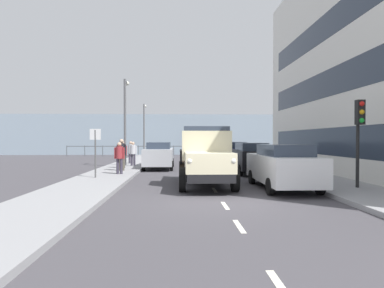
# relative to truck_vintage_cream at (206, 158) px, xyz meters

# --- Properties ---
(ground_plane) EXTENTS (80.00, 80.00, 0.00)m
(ground_plane) POSITION_rel_truck_vintage_cream_xyz_m (-0.25, -5.30, -1.18)
(ground_plane) COLOR #423F44
(sidewalk_left) EXTENTS (2.70, 38.55, 0.15)m
(sidewalk_left) POSITION_rel_truck_vintage_cream_xyz_m (-5.20, -5.30, -1.10)
(sidewalk_left) COLOR gray
(sidewalk_left) RESTS_ON ground_plane
(sidewalk_right) EXTENTS (2.70, 38.55, 0.15)m
(sidewalk_right) POSITION_rel_truck_vintage_cream_xyz_m (4.70, -5.30, -1.10)
(sidewalk_right) COLOR gray
(sidewalk_right) RESTS_ON ground_plane
(road_centreline_markings) EXTENTS (0.12, 33.83, 0.01)m
(road_centreline_markings) POSITION_rel_truck_vintage_cream_xyz_m (-0.25, -4.43, -1.17)
(road_centreline_markings) COLOR silver
(road_centreline_markings) RESTS_ON ground_plane
(sea_horizon) EXTENTS (80.00, 0.80, 5.00)m
(sea_horizon) POSITION_rel_truck_vintage_cream_xyz_m (-0.25, -27.58, 1.32)
(sea_horizon) COLOR #8C9EAD
(sea_horizon) RESTS_ON ground_plane
(seawall_railing) EXTENTS (28.08, 0.08, 1.20)m
(seawall_railing) POSITION_rel_truck_vintage_cream_xyz_m (-0.25, -23.98, -0.26)
(seawall_railing) COLOR #4C5156
(seawall_railing) RESTS_ON ground_plane
(truck_vintage_cream) EXTENTS (2.17, 5.64, 2.43)m
(truck_vintage_cream) POSITION_rel_truck_vintage_cream_xyz_m (0.00, 0.00, 0.00)
(truck_vintage_cream) COLOR black
(truck_vintage_cream) RESTS_ON ground_plane
(car_white_kerbside_near) EXTENTS (1.92, 4.57, 1.72)m
(car_white_kerbside_near) POSITION_rel_truck_vintage_cream_xyz_m (-2.90, 0.75, -0.28)
(car_white_kerbside_near) COLOR white
(car_white_kerbside_near) RESTS_ON ground_plane
(car_black_kerbside_1) EXTENTS (1.80, 4.20, 1.72)m
(car_black_kerbside_1) POSITION_rel_truck_vintage_cream_xyz_m (-2.90, -4.97, -0.28)
(car_black_kerbside_1) COLOR black
(car_black_kerbside_1) RESTS_ON ground_plane
(car_navy_kerbside_2) EXTENTS (1.75, 4.49, 1.72)m
(car_navy_kerbside_2) POSITION_rel_truck_vintage_cream_xyz_m (-2.90, -10.56, -0.28)
(car_navy_kerbside_2) COLOR navy
(car_navy_kerbside_2) RESTS_ON ground_plane
(car_silver_oppositeside_0) EXTENTS (1.86, 4.54, 1.72)m
(car_silver_oppositeside_0) POSITION_rel_truck_vintage_cream_xyz_m (2.40, -8.10, -0.28)
(car_silver_oppositeside_0) COLOR #B7BABF
(car_silver_oppositeside_0) RESTS_ON ground_plane
(pedestrian_in_dark_coat) EXTENTS (0.53, 0.34, 1.62)m
(pedestrian_in_dark_coat) POSITION_rel_truck_vintage_cream_xyz_m (4.13, -3.56, -0.08)
(pedestrian_in_dark_coat) COLOR #383342
(pedestrian_in_dark_coat) RESTS_ON sidewalk_right
(pedestrian_strolling) EXTENTS (0.53, 0.34, 1.78)m
(pedestrian_strolling) POSITION_rel_truck_vintage_cream_xyz_m (4.33, -5.32, 0.02)
(pedestrian_strolling) COLOR #4C473D
(pedestrian_strolling) RESTS_ON sidewalk_right
(pedestrian_near_railing) EXTENTS (0.53, 0.34, 1.64)m
(pedestrian_near_railing) POSITION_rel_truck_vintage_cream_xyz_m (4.57, -7.00, -0.07)
(pedestrian_near_railing) COLOR #4C473D
(pedestrian_near_railing) RESTS_ON sidewalk_right
(pedestrian_by_lamp) EXTENTS (0.53, 0.34, 1.60)m
(pedestrian_by_lamp) POSITION_rel_truck_vintage_cream_xyz_m (4.19, -8.83, -0.09)
(pedestrian_by_lamp) COLOR #383342
(pedestrian_by_lamp) RESTS_ON sidewalk_right
(pedestrian_couple_b) EXTENTS (0.53, 0.34, 1.62)m
(pedestrian_couple_b) POSITION_rel_truck_vintage_cream_xyz_m (4.66, -10.93, -0.08)
(pedestrian_couple_b) COLOR #383342
(pedestrian_couple_b) RESTS_ON sidewalk_right
(traffic_light_near) EXTENTS (0.28, 0.41, 3.20)m
(traffic_light_near) POSITION_rel_truck_vintage_cream_xyz_m (-5.48, 1.53, 1.29)
(traffic_light_near) COLOR black
(traffic_light_near) RESTS_ON sidewalk_left
(lamp_post_promenade) EXTENTS (0.32, 1.14, 5.86)m
(lamp_post_promenade) POSITION_rel_truck_vintage_cream_xyz_m (4.77, -9.28, 2.50)
(lamp_post_promenade) COLOR #59595B
(lamp_post_promenade) RESTS_ON sidewalk_right
(lamp_post_far) EXTENTS (0.32, 1.14, 5.53)m
(lamp_post_far) POSITION_rel_truck_vintage_cream_xyz_m (4.84, -21.89, 2.33)
(lamp_post_far) COLOR #59595B
(lamp_post_far) RESTS_ON sidewalk_right
(street_sign) EXTENTS (0.50, 0.07, 2.25)m
(street_sign) POSITION_rel_truck_vintage_cream_xyz_m (4.96, -2.06, 0.50)
(street_sign) COLOR #4C4C4C
(street_sign) RESTS_ON sidewalk_right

